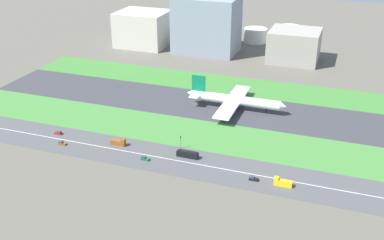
% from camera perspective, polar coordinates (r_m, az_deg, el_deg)
% --- Properties ---
extents(ground_plane, '(800.00, 800.00, 0.00)m').
position_cam_1_polar(ground_plane, '(301.58, 0.36, 2.05)').
color(ground_plane, '#5B564C').
extents(runway, '(280.00, 46.00, 0.10)m').
position_cam_1_polar(runway, '(301.56, 0.36, 2.06)').
color(runway, '#38383D').
rests_on(runway, ground_plane).
extents(grass_median_north, '(280.00, 36.00, 0.10)m').
position_cam_1_polar(grass_median_north, '(337.77, 2.67, 4.63)').
color(grass_median_north, '#3D7A33').
rests_on(grass_median_north, ground_plane).
extents(grass_median_south, '(280.00, 36.00, 0.10)m').
position_cam_1_polar(grass_median_south, '(266.75, -2.55, -1.21)').
color(grass_median_south, '#427F38').
rests_on(grass_median_south, ground_plane).
extents(highway, '(280.00, 28.00, 0.10)m').
position_cam_1_polar(highway, '(240.93, -5.40, -4.39)').
color(highway, '#4C4C4F').
rests_on(highway, ground_plane).
extents(highway_centerline, '(266.00, 0.50, 0.01)m').
position_cam_1_polar(highway_centerline, '(240.90, -5.40, -4.38)').
color(highway_centerline, silver).
rests_on(highway_centerline, highway).
extents(airliner, '(65.00, 56.00, 19.70)m').
position_cam_1_polar(airliner, '(292.34, 5.15, 2.50)').
color(airliner, white).
rests_on(airliner, runway).
extents(car_1, '(4.40, 1.80, 2.00)m').
position_cam_1_polar(car_1, '(236.54, -5.89, -4.77)').
color(car_1, '#19662D').
rests_on(car_1, highway).
extents(car_0, '(4.40, 1.80, 2.00)m').
position_cam_1_polar(car_0, '(259.59, -15.81, -2.79)').
color(car_0, brown).
rests_on(car_0, highway).
extents(truck_0, '(8.40, 2.50, 4.00)m').
position_cam_1_polar(truck_0, '(218.85, 11.15, -7.63)').
color(truck_0, yellow).
rests_on(truck_0, highway).
extents(truck_1, '(8.40, 2.50, 4.00)m').
position_cam_1_polar(truck_1, '(252.28, -9.09, -2.75)').
color(truck_1, brown).
rests_on(truck_1, highway).
extents(bus_0, '(11.60, 2.50, 3.50)m').
position_cam_1_polar(bus_0, '(237.32, -0.56, -4.27)').
color(bus_0, black).
rests_on(bus_0, highway).
extents(car_3, '(4.40, 1.80, 2.00)m').
position_cam_1_polar(car_3, '(271.71, -16.23, -1.54)').
color(car_3, '#B2191E').
rests_on(car_3, highway).
extents(car_2, '(4.40, 1.80, 2.00)m').
position_cam_1_polar(car_2, '(221.00, 7.59, -7.22)').
color(car_2, black).
rests_on(car_2, highway).
extents(traffic_light, '(0.36, 0.50, 7.20)m').
position_cam_1_polar(traffic_light, '(244.81, -1.41, -2.64)').
color(traffic_light, '#4C4C51').
rests_on(traffic_light, highway).
extents(terminal_building, '(44.64, 38.61, 30.97)m').
position_cam_1_polar(terminal_building, '(429.83, -6.06, 11.19)').
color(terminal_building, beige).
rests_on(terminal_building, ground_plane).
extents(hangar_building, '(53.53, 38.13, 47.85)m').
position_cam_1_polar(hangar_building, '(405.88, 1.83, 11.71)').
color(hangar_building, gray).
rests_on(hangar_building, ground_plane).
extents(office_tower, '(40.21, 37.42, 25.75)m').
position_cam_1_polar(office_tower, '(392.92, 12.55, 9.00)').
color(office_tower, '#9E998E').
rests_on(office_tower, ground_plane).
extents(fuel_tank_west, '(17.84, 17.84, 12.24)m').
position_cam_1_polar(fuel_tank_west, '(451.08, 4.00, 10.71)').
color(fuel_tank_west, silver).
rests_on(fuel_tank_west, ground_plane).
extents(fuel_tank_centre, '(21.49, 21.49, 13.10)m').
position_cam_1_polar(fuel_tank_centre, '(444.01, 7.86, 10.36)').
color(fuel_tank_centre, silver).
rests_on(fuel_tank_centre, ground_plane).
extents(fuel_tank_east, '(20.81, 20.81, 17.94)m').
position_cam_1_polar(fuel_tank_east, '(438.35, 11.95, 10.19)').
color(fuel_tank_east, silver).
rests_on(fuel_tank_east, ground_plane).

